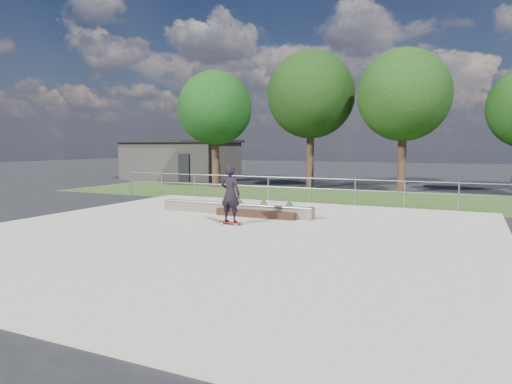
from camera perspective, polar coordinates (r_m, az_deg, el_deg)
ground at (r=13.45m, az=-3.51°, el=-5.22°), size 120.00×120.00×0.00m
grass_verge at (r=23.59m, az=9.42°, el=-0.49°), size 30.00×8.00×0.02m
concrete_slab at (r=13.44m, az=-3.51°, el=-5.10°), size 15.00×15.00×0.06m
fence at (r=20.18m, az=6.75°, el=0.66°), size 20.06×0.06×1.20m
building at (r=35.91m, az=-9.37°, el=4.06°), size 8.40×5.40×3.00m
tree_far_left at (r=28.54m, az=-5.17°, el=10.39°), size 4.55×4.55×7.15m
tree_mid_left at (r=28.17m, az=6.88°, el=11.97°), size 5.25×5.25×8.25m
tree_mid_right at (r=25.93m, az=18.00°, el=11.43°), size 4.90×4.90×7.70m
grind_ledge at (r=16.73m, az=-2.65°, el=-2.11°), size 6.00×0.44×0.43m
planter_bed at (r=16.47m, az=0.67°, el=-2.31°), size 3.00×1.20×0.61m
skateboarder at (r=14.47m, az=-3.24°, el=-0.24°), size 0.80×0.44×1.90m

